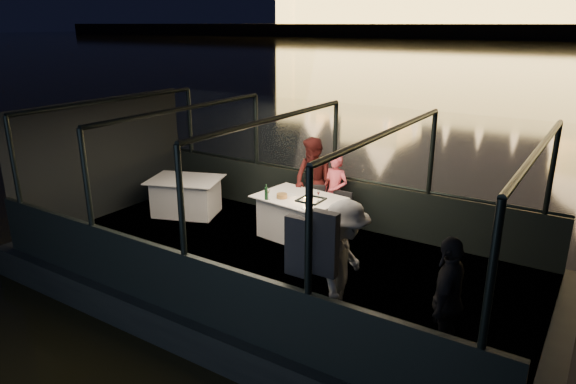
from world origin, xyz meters
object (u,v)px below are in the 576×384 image
Objects in this scene: dining_table_aft at (186,195)px; person_man_maroon at (313,186)px; dining_table_central at (299,217)px; chair_port_left at (310,206)px; person_woman_coral at (335,190)px; chair_port_right at (338,212)px; coat_stand at (310,272)px; passenger_stripe at (344,264)px; wine_bottle at (266,191)px; passenger_dark at (448,292)px.

dining_table_aft is 0.83× the size of person_man_maroon.
dining_table_central is 1.05× the size of dining_table_aft.
chair_port_left is 0.42m from person_man_maroon.
person_woman_coral reaches higher than dining_table_central.
dining_table_aft is at bearing -167.55° from chair_port_right.
chair_port_left is 0.44× the size of coat_stand.
passenger_stripe is (1.96, -2.53, 0.40)m from chair_port_left.
dining_table_central is at bearing -65.33° from person_man_maroon.
passenger_stripe reaches higher than dining_table_central.
chair_port_right is (3.06, 0.64, 0.06)m from dining_table_aft.
chair_port_left is (-0.03, 0.45, 0.06)m from dining_table_central.
wine_bottle is at bearing 134.66° from coat_stand.
dining_table_central is at bearing 4.26° from dining_table_aft.
passenger_dark is (2.87, -2.79, 0.10)m from person_woman_coral.
chair_port_right is at bearing 42.74° from wine_bottle.
person_woman_coral is at bearing -134.92° from passenger_dark.
dining_table_central is 0.79× the size of coat_stand.
dining_table_central is 1.02× the size of person_woman_coral.
person_man_maroon is at bearing 100.20° from dining_table_central.
dining_table_central is 0.87× the size of passenger_stripe.
person_man_maroon is at bearing 119.54° from coat_stand.
person_woman_coral is at bearing 14.47° from person_man_maroon.
passenger_stripe reaches higher than chair_port_right.
passenger_dark is at bearing -42.82° from chair_port_right.
passenger_dark reaches higher than wine_bottle.
passenger_stripe is (2.06, -2.80, 0.10)m from person_man_maroon.
coat_stand reaches higher than passenger_dark.
chair_port_left is at bearing 14.34° from dining_table_aft.
passenger_dark is at bearing -18.24° from dining_table_aft.
person_woman_coral is at bearing 18.36° from passenger_stripe.
person_man_maroon reaches higher than person_woman_coral.
dining_table_aft is at bearing 150.64° from coat_stand.
coat_stand is at bearing -60.37° from person_woman_coral.
coat_stand is at bearing -67.77° from chair_port_right.
coat_stand is at bearing -29.36° from dining_table_aft.
coat_stand reaches higher than wine_bottle.
person_woman_coral is (2.85, 0.91, 0.36)m from dining_table_aft.
chair_port_right reaches higher than dining_table_central.
passenger_dark is 5.56× the size of wine_bottle.
passenger_stripe reaches higher than passenger_dark.
passenger_stripe is 1.27m from passenger_dark.
person_man_maroon is at bearing 76.84° from wine_bottle.
person_woman_coral is at bearing 65.23° from dining_table_central.
dining_table_central is 0.71m from chair_port_right.
chair_port_right is 0.46m from person_woman_coral.
person_woman_coral is at bearing 57.43° from wine_bottle.
person_man_maroon is at bearing 158.89° from chair_port_right.
dining_table_central is 0.96× the size of passenger_dark.
dining_table_aft is at bearing 55.60° from passenger_stripe.
chair_port_right is at bearing -24.61° from chair_port_left.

